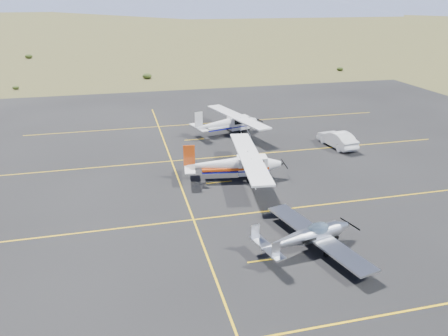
{
  "coord_description": "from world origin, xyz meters",
  "views": [
    {
      "loc": [
        -10.04,
        -22.77,
        13.63
      ],
      "look_at": [
        -2.87,
        6.45,
        1.6
      ],
      "focal_mm": 35.0,
      "sensor_mm": 36.0,
      "label": 1
    }
  ],
  "objects_px": {
    "aircraft_cessna": "(235,163)",
    "aircraft_plain": "(228,123)",
    "aircraft_low_wing": "(309,236)",
    "sedan": "(337,139)"
  },
  "relations": [
    {
      "from": "aircraft_plain",
      "to": "sedan",
      "type": "bearing_deg",
      "value": -50.47
    },
    {
      "from": "aircraft_low_wing",
      "to": "aircraft_cessna",
      "type": "distance_m",
      "value": 11.03
    },
    {
      "from": "aircraft_plain",
      "to": "sedan",
      "type": "height_order",
      "value": "aircraft_plain"
    },
    {
      "from": "aircraft_low_wing",
      "to": "aircraft_plain",
      "type": "bearing_deg",
      "value": 73.83
    },
    {
      "from": "aircraft_plain",
      "to": "aircraft_cessna",
      "type": "bearing_deg",
      "value": -116.5
    },
    {
      "from": "aircraft_low_wing",
      "to": "sedan",
      "type": "bearing_deg",
      "value": 44.23
    },
    {
      "from": "aircraft_cessna",
      "to": "aircraft_plain",
      "type": "height_order",
      "value": "aircraft_cessna"
    },
    {
      "from": "aircraft_cessna",
      "to": "aircraft_plain",
      "type": "relative_size",
      "value": 1.07
    },
    {
      "from": "aircraft_low_wing",
      "to": "sedan",
      "type": "relative_size",
      "value": 1.81
    },
    {
      "from": "aircraft_low_wing",
      "to": "sedan",
      "type": "height_order",
      "value": "aircraft_low_wing"
    }
  ]
}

